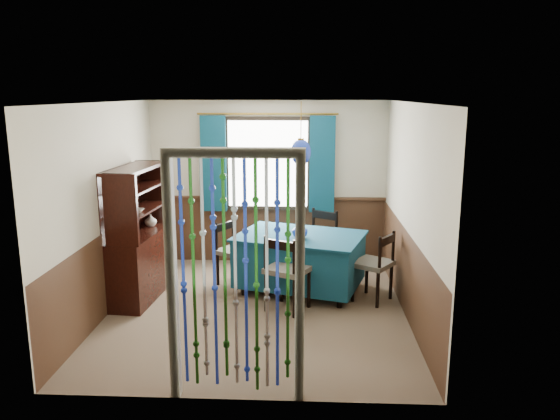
# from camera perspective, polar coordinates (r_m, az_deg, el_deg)

# --- Properties ---
(floor) EXTENTS (4.00, 4.00, 0.00)m
(floor) POSITION_cam_1_polar(r_m,az_deg,el_deg) (6.81, -2.39, -10.37)
(floor) COLOR brown
(floor) RESTS_ON ground
(ceiling) EXTENTS (4.00, 4.00, 0.00)m
(ceiling) POSITION_cam_1_polar(r_m,az_deg,el_deg) (6.29, -2.59, 11.17)
(ceiling) COLOR silver
(ceiling) RESTS_ON ground
(wall_back) EXTENTS (3.60, 0.00, 3.60)m
(wall_back) POSITION_cam_1_polar(r_m,az_deg,el_deg) (8.39, -1.24, 2.85)
(wall_back) COLOR beige
(wall_back) RESTS_ON ground
(wall_front) EXTENTS (3.60, 0.00, 3.60)m
(wall_front) POSITION_cam_1_polar(r_m,az_deg,el_deg) (4.51, -4.82, -5.41)
(wall_front) COLOR beige
(wall_front) RESTS_ON ground
(wall_left) EXTENTS (0.00, 4.00, 4.00)m
(wall_left) POSITION_cam_1_polar(r_m,az_deg,el_deg) (6.83, -17.69, 0.12)
(wall_left) COLOR beige
(wall_left) RESTS_ON ground
(wall_right) EXTENTS (0.00, 4.00, 4.00)m
(wall_right) POSITION_cam_1_polar(r_m,az_deg,el_deg) (6.52, 13.47, -0.19)
(wall_right) COLOR beige
(wall_right) RESTS_ON ground
(wainscot_back) EXTENTS (3.60, 0.00, 3.60)m
(wainscot_back) POSITION_cam_1_polar(r_m,az_deg,el_deg) (8.53, -1.23, -2.14)
(wainscot_back) COLOR #452A1A
(wainscot_back) RESTS_ON ground
(wainscot_front) EXTENTS (3.60, 0.00, 3.60)m
(wainscot_front) POSITION_cam_1_polar(r_m,az_deg,el_deg) (4.80, -4.63, -13.92)
(wainscot_front) COLOR #452A1A
(wainscot_front) RESTS_ON ground
(wainscot_left) EXTENTS (0.00, 4.00, 4.00)m
(wainscot_left) POSITION_cam_1_polar(r_m,az_deg,el_deg) (7.02, -17.18, -5.88)
(wainscot_left) COLOR #452A1A
(wainscot_left) RESTS_ON ground
(wainscot_right) EXTENTS (0.00, 4.00, 4.00)m
(wainscot_right) POSITION_cam_1_polar(r_m,az_deg,el_deg) (6.71, 13.03, -6.46)
(wainscot_right) COLOR #452A1A
(wainscot_right) RESTS_ON ground
(window) EXTENTS (1.32, 0.12, 1.42)m
(window) POSITION_cam_1_polar(r_m,az_deg,el_deg) (8.30, -1.28, 4.84)
(window) COLOR black
(window) RESTS_ON wall_back
(doorway) EXTENTS (1.16, 0.12, 2.18)m
(doorway) POSITION_cam_1_polar(r_m,az_deg,el_deg) (4.63, -4.67, -7.55)
(doorway) COLOR silver
(doorway) RESTS_ON ground
(dining_table) EXTENTS (1.86, 1.53, 0.77)m
(dining_table) POSITION_cam_1_polar(r_m,az_deg,el_deg) (7.28, 2.09, -5.10)
(dining_table) COLOR navy
(dining_table) RESTS_ON floor
(chair_near) EXTENTS (0.63, 0.62, 0.95)m
(chair_near) POSITION_cam_1_polar(r_m,az_deg,el_deg) (6.62, 0.69, -6.37)
(chair_near) COLOR black
(chair_near) RESTS_ON floor
(chair_far) EXTENTS (0.64, 0.63, 0.95)m
(chair_far) POSITION_cam_1_polar(r_m,az_deg,el_deg) (7.89, 4.05, -3.32)
(chair_far) COLOR black
(chair_far) RESTS_ON floor
(chair_left) EXTENTS (0.58, 0.59, 0.88)m
(chair_left) POSITION_cam_1_polar(r_m,az_deg,el_deg) (7.57, -4.90, -4.29)
(chair_left) COLOR black
(chair_left) RESTS_ON floor
(chair_right) EXTENTS (0.61, 0.61, 0.91)m
(chair_right) POSITION_cam_1_polar(r_m,az_deg,el_deg) (7.02, 9.89, -5.63)
(chair_right) COLOR black
(chair_right) RESTS_ON floor
(sideboard) EXTENTS (0.56, 1.34, 1.71)m
(sideboard) POSITION_cam_1_polar(r_m,az_deg,el_deg) (7.27, -14.47, -4.30)
(sideboard) COLOR black
(sideboard) RESTS_ON floor
(pendant_lamp) EXTENTS (0.27, 0.27, 0.80)m
(pendant_lamp) POSITION_cam_1_polar(r_m,az_deg,el_deg) (6.99, 2.18, 6.06)
(pendant_lamp) COLOR olive
(pendant_lamp) RESTS_ON ceiling
(vase_table) EXTENTS (0.22, 0.22, 0.19)m
(vase_table) POSITION_cam_1_polar(r_m,az_deg,el_deg) (7.02, 2.09, -2.16)
(vase_table) COLOR #172F9F
(vase_table) RESTS_ON dining_table
(bowl_shelf) EXTENTS (0.21, 0.21, 0.05)m
(bowl_shelf) POSITION_cam_1_polar(r_m,az_deg,el_deg) (6.91, -14.79, -0.06)
(bowl_shelf) COLOR beige
(bowl_shelf) RESTS_ON sideboard
(vase_sideboard) EXTENTS (0.19, 0.19, 0.18)m
(vase_sideboard) POSITION_cam_1_polar(r_m,az_deg,el_deg) (7.50, -13.36, -0.97)
(vase_sideboard) COLOR beige
(vase_sideboard) RESTS_ON sideboard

